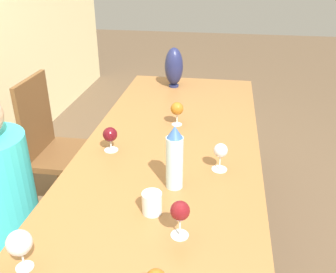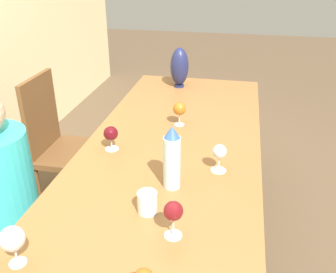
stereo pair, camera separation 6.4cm
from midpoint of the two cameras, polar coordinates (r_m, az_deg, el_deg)
The scene contains 12 objects.
ground_plane at distance 2.34m, azimuth 0.88°, elevation -19.35°, with size 14.00×14.00×0.00m, color brown.
dining_table at distance 1.90m, azimuth 1.03°, elevation -4.54°, with size 2.46×0.90×0.77m.
water_bottle at distance 1.54m, azimuth 1.78°, elevation -3.35°, with size 0.07×0.07×0.29m.
water_tumbler at distance 1.45m, azimuth -1.90°, elevation -10.03°, with size 0.08×0.08×0.09m.
vase at distance 2.75m, azimuth 2.43°, elevation 10.55°, with size 0.13×0.13×0.29m.
wine_glass_0 at distance 2.13m, azimuth 2.62°, elevation 4.17°, with size 0.07×0.07×0.14m.
wine_glass_1 at distance 1.88m, azimuth -7.75°, elevation 0.37°, with size 0.07×0.07×0.13m.
wine_glass_2 at distance 1.70m, azimuth 8.93°, elevation -2.44°, with size 0.07×0.07×0.13m.
wine_glass_3 at distance 1.29m, azimuth -21.31°, elevation -14.38°, with size 0.08×0.08×0.14m.
wine_glass_4 at distance 1.31m, azimuth 2.24°, elevation -11.44°, with size 0.07×0.07×0.14m.
chair_far at distance 2.65m, azimuth -15.29°, elevation -0.90°, with size 0.44×0.44×0.96m.
person_near at distance 1.98m, azimuth -23.03°, elevation -8.45°, with size 0.34×0.34×1.16m.
Camera 2 is at (-1.60, -0.32, 1.68)m, focal length 40.00 mm.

